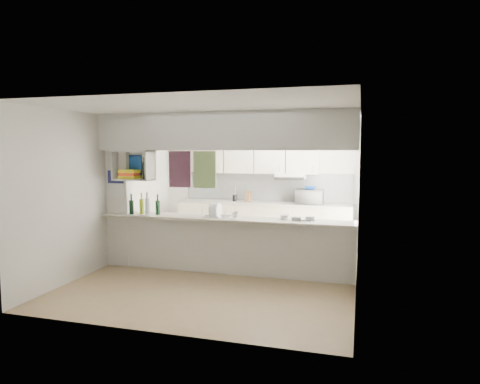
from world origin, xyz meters
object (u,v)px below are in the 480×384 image
(bowl, at_px, (310,188))
(dish_rack, at_px, (217,211))
(microwave, at_px, (309,197))
(wine_bottles, at_px, (145,206))

(bowl, distance_m, dish_rack, 2.41)
(microwave, bearing_deg, dish_rack, 59.79)
(dish_rack, bearing_deg, microwave, 66.13)
(microwave, bearing_deg, bowl, 114.96)
(microwave, xyz_separation_m, wine_bottles, (-2.52, -2.17, -0.01))
(microwave, xyz_separation_m, dish_rack, (-1.26, -2.07, -0.06))
(bowl, height_order, dish_rack, bowl)
(microwave, relative_size, bowl, 2.12)
(microwave, relative_size, dish_rack, 1.15)
(bowl, bearing_deg, microwave, 113.86)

